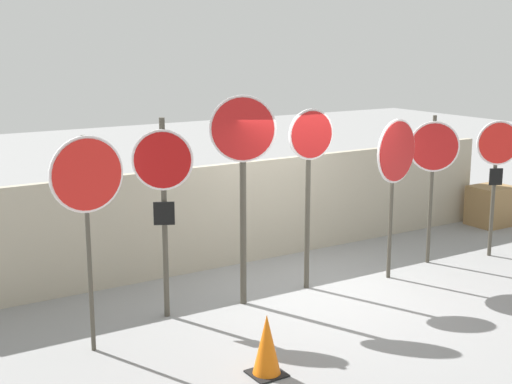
{
  "coord_description": "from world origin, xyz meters",
  "views": [
    {
      "loc": [
        -5.84,
        -7.72,
        3.5
      ],
      "look_at": [
        -1.0,
        0.0,
        1.54
      ],
      "focal_mm": 50.0,
      "sensor_mm": 36.0,
      "label": 1
    }
  ],
  "objects_px": {
    "stop_sign_5": "(433,157)",
    "traffic_cone_0": "(267,345)",
    "stop_sign_3": "(310,161)",
    "storage_crate": "(491,206)",
    "stop_sign_0": "(87,187)",
    "stop_sign_2": "(243,159)",
    "stop_sign_6": "(497,157)",
    "stop_sign_4": "(396,161)",
    "stop_sign_1": "(163,182)"
  },
  "relations": [
    {
      "from": "stop_sign_0",
      "to": "stop_sign_1",
      "type": "height_order",
      "value": "stop_sign_1"
    },
    {
      "from": "stop_sign_3",
      "to": "storage_crate",
      "type": "xyz_separation_m",
      "value": [
        5.1,
        1.04,
        -1.48
      ]
    },
    {
      "from": "stop_sign_2",
      "to": "stop_sign_3",
      "type": "height_order",
      "value": "stop_sign_2"
    },
    {
      "from": "stop_sign_0",
      "to": "traffic_cone_0",
      "type": "xyz_separation_m",
      "value": [
        1.35,
        -1.52,
        -1.59
      ]
    },
    {
      "from": "stop_sign_0",
      "to": "stop_sign_2",
      "type": "xyz_separation_m",
      "value": [
        2.2,
        0.37,
        0.06
      ]
    },
    {
      "from": "stop_sign_6",
      "to": "traffic_cone_0",
      "type": "xyz_separation_m",
      "value": [
        -5.42,
        -1.6,
        -1.32
      ]
    },
    {
      "from": "traffic_cone_0",
      "to": "storage_crate",
      "type": "bearing_deg",
      "value": 22.86
    },
    {
      "from": "stop_sign_5",
      "to": "traffic_cone_0",
      "type": "xyz_separation_m",
      "value": [
        -4.28,
        -1.87,
        -1.38
      ]
    },
    {
      "from": "stop_sign_2",
      "to": "traffic_cone_0",
      "type": "xyz_separation_m",
      "value": [
        -0.85,
        -1.89,
        -1.65
      ]
    },
    {
      "from": "stop_sign_2",
      "to": "stop_sign_5",
      "type": "distance_m",
      "value": 3.44
    },
    {
      "from": "stop_sign_0",
      "to": "traffic_cone_0",
      "type": "distance_m",
      "value": 2.58
    },
    {
      "from": "stop_sign_1",
      "to": "stop_sign_6",
      "type": "bearing_deg",
      "value": 22.97
    },
    {
      "from": "stop_sign_3",
      "to": "stop_sign_6",
      "type": "distance_m",
      "value": 3.49
    },
    {
      "from": "stop_sign_2",
      "to": "stop_sign_1",
      "type": "bearing_deg",
      "value": -158.49
    },
    {
      "from": "stop_sign_5",
      "to": "stop_sign_2",
      "type": "bearing_deg",
      "value": -146.17
    },
    {
      "from": "stop_sign_2",
      "to": "stop_sign_5",
      "type": "xyz_separation_m",
      "value": [
        3.43,
        -0.02,
        -0.27
      ]
    },
    {
      "from": "stop_sign_2",
      "to": "stop_sign_4",
      "type": "xyz_separation_m",
      "value": [
        2.43,
        -0.25,
        -0.2
      ]
    },
    {
      "from": "stop_sign_1",
      "to": "stop_sign_0",
      "type": "bearing_deg",
      "value": -128.91
    },
    {
      "from": "stop_sign_0",
      "to": "stop_sign_6",
      "type": "xyz_separation_m",
      "value": [
        6.77,
        0.08,
        -0.27
      ]
    },
    {
      "from": "stop_sign_0",
      "to": "stop_sign_4",
      "type": "height_order",
      "value": "stop_sign_0"
    },
    {
      "from": "stop_sign_2",
      "to": "traffic_cone_0",
      "type": "distance_m",
      "value": 2.64
    },
    {
      "from": "stop_sign_6",
      "to": "storage_crate",
      "type": "distance_m",
      "value": 2.49
    },
    {
      "from": "stop_sign_0",
      "to": "storage_crate",
      "type": "relative_size",
      "value": 3.24
    },
    {
      "from": "stop_sign_0",
      "to": "storage_crate",
      "type": "bearing_deg",
      "value": 6.42
    },
    {
      "from": "storage_crate",
      "to": "stop_sign_1",
      "type": "bearing_deg",
      "value": -172.53
    },
    {
      "from": "stop_sign_0",
      "to": "stop_sign_3",
      "type": "xyz_separation_m",
      "value": [
        3.31,
        0.42,
        -0.07
      ]
    },
    {
      "from": "stop_sign_6",
      "to": "stop_sign_2",
      "type": "bearing_deg",
      "value": -156.47
    },
    {
      "from": "traffic_cone_0",
      "to": "stop_sign_0",
      "type": "bearing_deg",
      "value": 131.61
    },
    {
      "from": "stop_sign_5",
      "to": "stop_sign_1",
      "type": "bearing_deg",
      "value": -147.81
    },
    {
      "from": "stop_sign_2",
      "to": "stop_sign_4",
      "type": "distance_m",
      "value": 2.45
    },
    {
      "from": "stop_sign_4",
      "to": "stop_sign_5",
      "type": "xyz_separation_m",
      "value": [
        1.0,
        0.23,
        -0.07
      ]
    },
    {
      "from": "stop_sign_0",
      "to": "stop_sign_3",
      "type": "bearing_deg",
      "value": 3.78
    },
    {
      "from": "stop_sign_4",
      "to": "stop_sign_6",
      "type": "bearing_deg",
      "value": -14.5
    },
    {
      "from": "stop_sign_2",
      "to": "storage_crate",
      "type": "bearing_deg",
      "value": 38.61
    },
    {
      "from": "traffic_cone_0",
      "to": "stop_sign_4",
      "type": "bearing_deg",
      "value": 26.55
    },
    {
      "from": "stop_sign_2",
      "to": "stop_sign_5",
      "type": "relative_size",
      "value": 1.19
    },
    {
      "from": "traffic_cone_0",
      "to": "storage_crate",
      "type": "relative_size",
      "value": 0.88
    },
    {
      "from": "stop_sign_1",
      "to": "stop_sign_3",
      "type": "height_order",
      "value": "stop_sign_3"
    },
    {
      "from": "stop_sign_5",
      "to": "stop_sign_6",
      "type": "xyz_separation_m",
      "value": [
        1.14,
        -0.27,
        -0.06
      ]
    },
    {
      "from": "stop_sign_6",
      "to": "traffic_cone_0",
      "type": "distance_m",
      "value": 5.8
    },
    {
      "from": "stop_sign_5",
      "to": "stop_sign_3",
      "type": "bearing_deg",
      "value": -147.55
    },
    {
      "from": "stop_sign_0",
      "to": "stop_sign_5",
      "type": "relative_size",
      "value": 1.06
    },
    {
      "from": "stop_sign_3",
      "to": "storage_crate",
      "type": "relative_size",
      "value": 3.36
    },
    {
      "from": "stop_sign_6",
      "to": "storage_crate",
      "type": "xyz_separation_m",
      "value": [
        1.63,
        1.38,
        -1.27
      ]
    },
    {
      "from": "stop_sign_4",
      "to": "traffic_cone_0",
      "type": "height_order",
      "value": "stop_sign_4"
    },
    {
      "from": "stop_sign_6",
      "to": "traffic_cone_0",
      "type": "height_order",
      "value": "stop_sign_6"
    },
    {
      "from": "stop_sign_1",
      "to": "storage_crate",
      "type": "relative_size",
      "value": 3.34
    },
    {
      "from": "stop_sign_3",
      "to": "stop_sign_4",
      "type": "height_order",
      "value": "stop_sign_3"
    },
    {
      "from": "stop_sign_3",
      "to": "stop_sign_4",
      "type": "relative_size",
      "value": 1.08
    },
    {
      "from": "storage_crate",
      "to": "stop_sign_3",
      "type": "bearing_deg",
      "value": -168.49
    }
  ]
}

